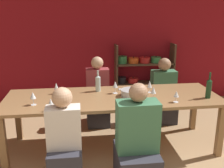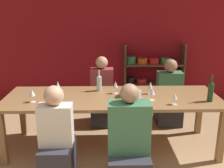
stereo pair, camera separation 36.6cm
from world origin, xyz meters
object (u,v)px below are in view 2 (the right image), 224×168
(mixing_bowl, at_px, (131,93))
(wine_glass_empty_a, at_px, (151,86))
(wine_glass_red_c, at_px, (58,85))
(person_near_b, at_px, (128,150))
(wine_glass_white_b, at_px, (32,93))
(person_far_b, at_px, (102,99))
(dining_table, at_px, (112,101))
(wine_glass_white_a, at_px, (175,97))
(person_far_a, at_px, (168,100))
(cell_phone, at_px, (125,90))
(shelf_unit, at_px, (154,79))
(wine_glass_empty_b, at_px, (57,92))
(person_near_a, at_px, (57,148))
(wine_glass_red_b, at_px, (116,85))
(wine_bottle_dark, at_px, (211,91))
(wine_bottle_green, at_px, (99,82))
(wine_glass_red_a, at_px, (152,92))
(wine_glass_empty_c, at_px, (47,100))

(mixing_bowl, bearing_deg, wine_glass_empty_a, 23.98)
(wine_glass_red_c, relative_size, person_near_b, 0.14)
(wine_glass_white_b, relative_size, person_far_b, 0.14)
(dining_table, xyz_separation_m, mixing_bowl, (0.25, -0.02, 0.13))
(wine_glass_empty_a, distance_m, wine_glass_white_a, 0.49)
(wine_glass_white_a, xyz_separation_m, person_far_a, (0.21, 1.16, -0.47))
(cell_phone, bearing_deg, shelf_unit, 64.76)
(wine_glass_empty_b, bearing_deg, wine_glass_white_a, -7.50)
(person_near_a, bearing_deg, dining_table, 51.53)
(wine_glass_red_b, height_order, wine_glass_empty_b, wine_glass_red_b)
(wine_glass_white_a, relative_size, person_far_a, 0.13)
(wine_glass_empty_a, height_order, wine_glass_white_b, wine_glass_empty_a)
(dining_table, height_order, wine_bottle_dark, wine_bottle_dark)
(wine_glass_white_b, bearing_deg, wine_glass_empty_b, 12.70)
(wine_glass_red_b, relative_size, person_far_b, 0.15)
(wine_glass_white_a, distance_m, wine_glass_white_b, 1.82)
(wine_bottle_green, height_order, wine_glass_red_b, wine_bottle_green)
(wine_glass_white_b, height_order, person_far_a, person_far_a)
(person_near_b, bearing_deg, person_far_b, 100.75)
(cell_phone, bearing_deg, mixing_bowl, -79.89)
(dining_table, distance_m, person_near_a, 1.05)
(dining_table, height_order, wine_glass_white_a, wine_glass_white_a)
(wine_glass_red_a, relative_size, cell_phone, 1.04)
(person_near_a, xyz_separation_m, person_far_b, (0.48, 1.62, -0.00))
(wine_glass_empty_c, xyz_separation_m, person_near_a, (0.16, -0.37, -0.44))
(wine_glass_white_a, relative_size, person_far_b, 0.13)
(person_far_a, bearing_deg, wine_glass_white_a, 79.52)
(wine_glass_white_a, xyz_separation_m, wine_glass_white_b, (-1.81, 0.13, 0.02))
(wine_glass_red_c, height_order, person_far_b, person_far_b)
(wine_glass_empty_b, bearing_deg, person_near_b, -38.47)
(person_far_b, bearing_deg, wine_glass_empty_a, 134.20)
(wine_bottle_dark, xyz_separation_m, person_far_b, (-1.42, 1.04, -0.48))
(dining_table, relative_size, wine_glass_white_a, 19.60)
(wine_glass_empty_b, height_order, person_far_a, person_far_a)
(mixing_bowl, bearing_deg, shelf_unit, 70.18)
(wine_glass_empty_c, bearing_deg, mixing_bowl, 20.91)
(wine_bottle_dark, bearing_deg, cell_phone, 154.99)
(person_far_a, bearing_deg, wine_bottle_green, 25.68)
(wine_glass_white_a, height_order, wine_glass_empty_c, wine_glass_empty_c)
(wine_bottle_green, distance_m, wine_glass_white_a, 1.13)
(dining_table, bearing_deg, mixing_bowl, -5.10)
(wine_glass_empty_a, height_order, cell_phone, wine_glass_empty_a)
(mixing_bowl, xyz_separation_m, wine_glass_red_b, (-0.20, 0.16, 0.07))
(cell_phone, distance_m, person_near_b, 1.17)
(shelf_unit, distance_m, cell_phone, 1.65)
(dining_table, distance_m, person_far_b, 0.88)
(dining_table, relative_size, wine_glass_red_b, 16.56)
(wine_bottle_dark, xyz_separation_m, wine_glass_red_a, (-0.75, 0.06, -0.03))
(dining_table, distance_m, wine_glass_red_c, 0.83)
(mixing_bowl, distance_m, wine_glass_empty_a, 0.33)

